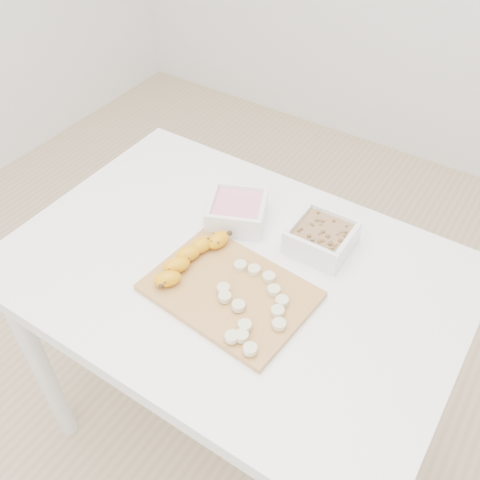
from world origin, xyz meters
The scene contains 7 objects.
ground centered at (0.00, 0.00, 0.00)m, with size 3.50×3.50×0.00m, color #C6AD89.
table centered at (0.00, 0.00, 0.65)m, with size 1.00×0.70×0.75m.
bowl_yogurt centered at (-0.08, 0.13, 0.78)m, with size 0.17×0.17×0.06m.
bowl_granola centered at (0.13, 0.16, 0.78)m, with size 0.14×0.14×0.06m.
cutting_board centered at (0.04, -0.07, 0.76)m, with size 0.33×0.24×0.01m, color #BB8745.
banana centered at (-0.07, -0.05, 0.78)m, with size 0.05×0.20×0.04m, color orange, non-canonical shape.
banana_slices centered at (0.10, -0.08, 0.77)m, with size 0.18×0.20×0.02m.
Camera 1 is at (0.46, -0.66, 1.62)m, focal length 40.00 mm.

